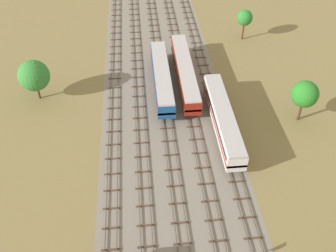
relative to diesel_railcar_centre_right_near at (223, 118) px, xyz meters
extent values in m
plane|color=olive|center=(-8.66, 1.67, -2.60)|extent=(480.00, 480.00, 0.00)
cube|color=gray|center=(-8.66, 1.67, -2.59)|extent=(21.32, 176.00, 0.01)
cube|color=#47382D|center=(-18.04, 2.67, -2.38)|extent=(0.07, 126.00, 0.15)
cube|color=#47382D|center=(-16.60, 2.67, -2.38)|extent=(0.07, 126.00, 0.15)
cube|color=brown|center=(-17.32, -19.83, -2.53)|extent=(2.40, 0.22, 0.14)
cube|color=brown|center=(-17.32, -16.83, -2.53)|extent=(2.40, 0.22, 0.14)
cube|color=brown|center=(-17.32, -13.83, -2.53)|extent=(2.40, 0.22, 0.14)
cube|color=brown|center=(-17.32, -10.83, -2.53)|extent=(2.40, 0.22, 0.14)
cube|color=brown|center=(-17.32, -7.83, -2.53)|extent=(2.40, 0.22, 0.14)
cube|color=brown|center=(-17.32, -4.83, -2.53)|extent=(2.40, 0.22, 0.14)
cube|color=brown|center=(-17.32, -1.83, -2.53)|extent=(2.40, 0.22, 0.14)
cube|color=brown|center=(-17.32, 1.17, -2.53)|extent=(2.40, 0.22, 0.14)
cube|color=brown|center=(-17.32, 4.17, -2.53)|extent=(2.40, 0.22, 0.14)
cube|color=brown|center=(-17.32, 7.17, -2.53)|extent=(2.40, 0.22, 0.14)
cube|color=brown|center=(-17.32, 10.17, -2.53)|extent=(2.40, 0.22, 0.14)
cube|color=brown|center=(-17.32, 13.17, -2.53)|extent=(2.40, 0.22, 0.14)
cube|color=brown|center=(-17.32, 16.17, -2.53)|extent=(2.40, 0.22, 0.14)
cube|color=brown|center=(-17.32, 19.17, -2.53)|extent=(2.40, 0.22, 0.14)
cube|color=brown|center=(-17.32, 22.17, -2.53)|extent=(2.40, 0.22, 0.14)
cube|color=brown|center=(-17.32, 25.17, -2.53)|extent=(2.40, 0.22, 0.14)
cube|color=brown|center=(-17.32, 28.17, -2.53)|extent=(2.40, 0.22, 0.14)
cube|color=brown|center=(-17.32, 31.17, -2.53)|extent=(2.40, 0.22, 0.14)
cube|color=brown|center=(-17.32, 34.17, -2.53)|extent=(2.40, 0.22, 0.14)
cube|color=brown|center=(-17.32, 37.17, -2.53)|extent=(2.40, 0.22, 0.14)
cube|color=brown|center=(-17.32, 40.17, -2.53)|extent=(2.40, 0.22, 0.14)
cube|color=brown|center=(-17.32, 43.17, -2.53)|extent=(2.40, 0.22, 0.14)
cube|color=brown|center=(-17.32, 46.17, -2.53)|extent=(2.40, 0.22, 0.14)
cube|color=brown|center=(-17.32, 49.17, -2.53)|extent=(2.40, 0.22, 0.14)
cube|color=brown|center=(-17.32, 52.17, -2.53)|extent=(2.40, 0.22, 0.14)
cube|color=#47382D|center=(-13.71, 2.67, -2.38)|extent=(0.07, 126.00, 0.15)
cube|color=#47382D|center=(-12.27, 2.67, -2.38)|extent=(0.07, 126.00, 0.15)
cube|color=brown|center=(-12.99, -19.83, -2.53)|extent=(2.40, 0.22, 0.14)
cube|color=brown|center=(-12.99, -16.83, -2.53)|extent=(2.40, 0.22, 0.14)
cube|color=brown|center=(-12.99, -13.83, -2.53)|extent=(2.40, 0.22, 0.14)
cube|color=brown|center=(-12.99, -10.83, -2.53)|extent=(2.40, 0.22, 0.14)
cube|color=brown|center=(-12.99, -7.83, -2.53)|extent=(2.40, 0.22, 0.14)
cube|color=brown|center=(-12.99, -4.83, -2.53)|extent=(2.40, 0.22, 0.14)
cube|color=brown|center=(-12.99, -1.83, -2.53)|extent=(2.40, 0.22, 0.14)
cube|color=brown|center=(-12.99, 1.17, -2.53)|extent=(2.40, 0.22, 0.14)
cube|color=brown|center=(-12.99, 4.17, -2.53)|extent=(2.40, 0.22, 0.14)
cube|color=brown|center=(-12.99, 7.17, -2.53)|extent=(2.40, 0.22, 0.14)
cube|color=brown|center=(-12.99, 10.17, -2.53)|extent=(2.40, 0.22, 0.14)
cube|color=brown|center=(-12.99, 13.17, -2.53)|extent=(2.40, 0.22, 0.14)
cube|color=brown|center=(-12.99, 16.17, -2.53)|extent=(2.40, 0.22, 0.14)
cube|color=brown|center=(-12.99, 19.17, -2.53)|extent=(2.40, 0.22, 0.14)
cube|color=brown|center=(-12.99, 22.17, -2.53)|extent=(2.40, 0.22, 0.14)
cube|color=brown|center=(-12.99, 25.17, -2.53)|extent=(2.40, 0.22, 0.14)
cube|color=brown|center=(-12.99, 28.17, -2.53)|extent=(2.40, 0.22, 0.14)
cube|color=brown|center=(-12.99, 31.17, -2.53)|extent=(2.40, 0.22, 0.14)
cube|color=brown|center=(-12.99, 34.17, -2.53)|extent=(2.40, 0.22, 0.14)
cube|color=brown|center=(-12.99, 37.17, -2.53)|extent=(2.40, 0.22, 0.14)
cube|color=brown|center=(-12.99, 40.17, -2.53)|extent=(2.40, 0.22, 0.14)
cube|color=brown|center=(-12.99, 43.17, -2.53)|extent=(2.40, 0.22, 0.14)
cube|color=brown|center=(-12.99, 46.17, -2.53)|extent=(2.40, 0.22, 0.14)
cube|color=brown|center=(-12.99, 49.17, -2.53)|extent=(2.40, 0.22, 0.14)
cube|color=#47382D|center=(-9.38, 2.67, -2.38)|extent=(0.07, 126.00, 0.15)
cube|color=#47382D|center=(-7.94, 2.67, -2.38)|extent=(0.07, 126.00, 0.15)
cube|color=brown|center=(-8.66, -19.83, -2.53)|extent=(2.40, 0.22, 0.14)
cube|color=brown|center=(-8.66, -16.83, -2.53)|extent=(2.40, 0.22, 0.14)
cube|color=brown|center=(-8.66, -13.83, -2.53)|extent=(2.40, 0.22, 0.14)
cube|color=brown|center=(-8.66, -10.83, -2.53)|extent=(2.40, 0.22, 0.14)
cube|color=brown|center=(-8.66, -7.83, -2.53)|extent=(2.40, 0.22, 0.14)
cube|color=brown|center=(-8.66, -4.83, -2.53)|extent=(2.40, 0.22, 0.14)
cube|color=brown|center=(-8.66, -1.83, -2.53)|extent=(2.40, 0.22, 0.14)
cube|color=brown|center=(-8.66, 1.17, -2.53)|extent=(2.40, 0.22, 0.14)
cube|color=brown|center=(-8.66, 4.17, -2.53)|extent=(2.40, 0.22, 0.14)
cube|color=brown|center=(-8.66, 7.17, -2.53)|extent=(2.40, 0.22, 0.14)
cube|color=brown|center=(-8.66, 10.17, -2.53)|extent=(2.40, 0.22, 0.14)
cube|color=brown|center=(-8.66, 13.17, -2.53)|extent=(2.40, 0.22, 0.14)
cube|color=brown|center=(-8.66, 16.17, -2.53)|extent=(2.40, 0.22, 0.14)
cube|color=brown|center=(-8.66, 19.17, -2.53)|extent=(2.40, 0.22, 0.14)
cube|color=brown|center=(-8.66, 22.17, -2.53)|extent=(2.40, 0.22, 0.14)
cube|color=brown|center=(-8.66, 25.17, -2.53)|extent=(2.40, 0.22, 0.14)
cube|color=brown|center=(-8.66, 28.17, -2.53)|extent=(2.40, 0.22, 0.14)
cube|color=brown|center=(-8.66, 31.17, -2.53)|extent=(2.40, 0.22, 0.14)
cube|color=brown|center=(-8.66, 34.17, -2.53)|extent=(2.40, 0.22, 0.14)
cube|color=brown|center=(-8.66, 37.17, -2.53)|extent=(2.40, 0.22, 0.14)
cube|color=brown|center=(-8.66, 40.17, -2.53)|extent=(2.40, 0.22, 0.14)
cube|color=brown|center=(-8.66, 43.17, -2.53)|extent=(2.40, 0.22, 0.14)
cube|color=brown|center=(-8.66, 46.17, -2.53)|extent=(2.40, 0.22, 0.14)
cube|color=brown|center=(-8.66, 49.17, -2.53)|extent=(2.40, 0.22, 0.14)
cube|color=#47382D|center=(-5.05, 2.67, -2.38)|extent=(0.07, 126.00, 0.15)
cube|color=#47382D|center=(-3.61, 2.67, -2.38)|extent=(0.07, 126.00, 0.15)
cube|color=brown|center=(-4.33, -19.83, -2.53)|extent=(2.40, 0.22, 0.14)
cube|color=brown|center=(-4.33, -16.83, -2.53)|extent=(2.40, 0.22, 0.14)
cube|color=brown|center=(-4.33, -13.83, -2.53)|extent=(2.40, 0.22, 0.14)
cube|color=brown|center=(-4.33, -10.83, -2.53)|extent=(2.40, 0.22, 0.14)
cube|color=brown|center=(-4.33, -7.83, -2.53)|extent=(2.40, 0.22, 0.14)
cube|color=brown|center=(-4.33, -4.83, -2.53)|extent=(2.40, 0.22, 0.14)
cube|color=brown|center=(-4.33, -1.83, -2.53)|extent=(2.40, 0.22, 0.14)
cube|color=brown|center=(-4.33, 1.17, -2.53)|extent=(2.40, 0.22, 0.14)
cube|color=brown|center=(-4.33, 4.17, -2.53)|extent=(2.40, 0.22, 0.14)
cube|color=brown|center=(-4.33, 7.17, -2.53)|extent=(2.40, 0.22, 0.14)
cube|color=brown|center=(-4.33, 10.17, -2.53)|extent=(2.40, 0.22, 0.14)
cube|color=brown|center=(-4.33, 13.17, -2.53)|extent=(2.40, 0.22, 0.14)
cube|color=brown|center=(-4.33, 16.17, -2.53)|extent=(2.40, 0.22, 0.14)
cube|color=brown|center=(-4.33, 19.17, -2.53)|extent=(2.40, 0.22, 0.14)
cube|color=brown|center=(-4.33, 22.17, -2.53)|extent=(2.40, 0.22, 0.14)
cube|color=brown|center=(-4.33, 25.17, -2.53)|extent=(2.40, 0.22, 0.14)
cube|color=brown|center=(-4.33, 28.17, -2.53)|extent=(2.40, 0.22, 0.14)
cube|color=brown|center=(-4.33, 31.17, -2.53)|extent=(2.40, 0.22, 0.14)
cube|color=brown|center=(-4.33, 34.17, -2.53)|extent=(2.40, 0.22, 0.14)
cube|color=brown|center=(-4.33, 37.17, -2.53)|extent=(2.40, 0.22, 0.14)
cube|color=brown|center=(-4.33, 40.17, -2.53)|extent=(2.40, 0.22, 0.14)
cube|color=brown|center=(-4.33, 43.17, -2.53)|extent=(2.40, 0.22, 0.14)
cube|color=brown|center=(-4.33, 46.17, -2.53)|extent=(2.40, 0.22, 0.14)
cube|color=brown|center=(-4.33, 49.17, -2.53)|extent=(2.40, 0.22, 0.14)
cube|color=#47382D|center=(-0.72, 2.67, -2.38)|extent=(0.07, 126.00, 0.15)
cube|color=#47382D|center=(0.72, 2.67, -2.38)|extent=(0.07, 126.00, 0.15)
cube|color=brown|center=(0.00, -19.83, -2.53)|extent=(2.40, 0.22, 0.14)
cube|color=brown|center=(0.00, -16.83, -2.53)|extent=(2.40, 0.22, 0.14)
cube|color=brown|center=(0.00, -13.83, -2.53)|extent=(2.40, 0.22, 0.14)
cube|color=brown|center=(0.00, -10.83, -2.53)|extent=(2.40, 0.22, 0.14)
cube|color=brown|center=(0.00, -7.83, -2.53)|extent=(2.40, 0.22, 0.14)
cube|color=brown|center=(0.00, -4.83, -2.53)|extent=(2.40, 0.22, 0.14)
cube|color=brown|center=(0.00, -1.83, -2.53)|extent=(2.40, 0.22, 0.14)
cube|color=brown|center=(0.00, 1.17, -2.53)|extent=(2.40, 0.22, 0.14)
cube|color=brown|center=(0.00, 4.17, -2.53)|extent=(2.40, 0.22, 0.14)
cube|color=brown|center=(0.00, 7.17, -2.53)|extent=(2.40, 0.22, 0.14)
cube|color=brown|center=(0.00, 10.17, -2.53)|extent=(2.40, 0.22, 0.14)
cube|color=brown|center=(0.00, 13.17, -2.53)|extent=(2.40, 0.22, 0.14)
cube|color=brown|center=(0.00, 16.17, -2.53)|extent=(2.40, 0.22, 0.14)
cube|color=brown|center=(0.00, 19.17, -2.53)|extent=(2.40, 0.22, 0.14)
cube|color=brown|center=(0.00, 22.17, -2.53)|extent=(2.40, 0.22, 0.14)
cube|color=brown|center=(0.00, 25.17, -2.53)|extent=(2.40, 0.22, 0.14)
cube|color=brown|center=(0.00, 28.17, -2.53)|extent=(2.40, 0.22, 0.14)
cube|color=brown|center=(0.00, 31.17, -2.53)|extent=(2.40, 0.22, 0.14)
cube|color=brown|center=(0.00, 34.17, -2.53)|extent=(2.40, 0.22, 0.14)
cube|color=brown|center=(0.00, 37.17, -2.53)|extent=(2.40, 0.22, 0.14)
cube|color=brown|center=(0.00, 40.17, -2.53)|extent=(2.40, 0.22, 0.14)
cube|color=brown|center=(0.00, 43.17, -2.53)|extent=(2.40, 0.22, 0.14)
cube|color=brown|center=(0.00, 46.17, -2.53)|extent=(2.40, 0.22, 0.14)
cube|color=brown|center=(0.00, 49.17, -2.53)|extent=(2.40, 0.22, 0.14)
cube|color=white|center=(0.00, 0.01, -0.17)|extent=(2.90, 20.00, 2.60)
cube|color=red|center=(0.00, 0.01, -0.43)|extent=(2.96, 20.00, 0.44)
cube|color=black|center=(0.00, -0.99, 0.48)|extent=(2.96, 16.80, 0.70)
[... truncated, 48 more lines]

